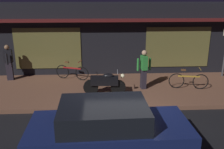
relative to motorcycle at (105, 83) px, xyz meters
The scene contains 9 objects.
ground_plane 2.44m from the motorcycle, 78.28° to the right, with size 60.00×60.00×0.00m, color black.
sidewalk_slab 1.02m from the motorcycle, 55.73° to the left, with size 18.00×4.00×0.15m, color brown.
storefront_building 4.27m from the motorcycle, 83.34° to the left, with size 18.00×3.30×3.60m.
motorcycle is the anchor object (origin of this frame).
bicycle_parked 2.49m from the motorcycle, 127.89° to the left, with size 1.58×0.63×0.91m.
bicycle_extra 3.58m from the motorcycle, ahead, with size 1.64×0.44×0.91m.
person_photographer 4.89m from the motorcycle, 155.41° to the left, with size 0.40×0.62×1.67m.
person_bystander 1.78m from the motorcycle, 19.88° to the left, with size 0.62×0.41×1.67m.
parked_car_far 3.75m from the motorcycle, 90.52° to the right, with size 4.15×1.88×1.42m.
Camera 1 is at (-0.69, -7.12, 4.01)m, focal length 40.16 mm.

